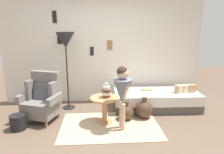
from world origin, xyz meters
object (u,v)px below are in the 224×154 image
object	(u,v)px
vase_striped	(106,91)
book_on_daybed	(147,90)
floor_lamp	(66,43)
armchair	(43,99)
person_child	(123,90)
demijohn_near	(126,112)
demijohn_far	(144,109)
side_table	(104,105)
magazine_basket	(18,122)
daybed	(156,100)

from	to	relation	value
vase_striped	book_on_daybed	bearing A→B (deg)	38.85
floor_lamp	book_on_daybed	distance (m)	2.12
armchair	person_child	world-z (taller)	person_child
floor_lamp	person_child	bearing A→B (deg)	-44.53
floor_lamp	person_child	size ratio (longest dim) A/B	1.46
demijohn_near	vase_striped	bearing A→B (deg)	-165.65
demijohn_near	demijohn_far	bearing A→B (deg)	8.71
side_table	magazine_basket	bearing A→B (deg)	-174.29
daybed	book_on_daybed	world-z (taller)	book_on_daybed
armchair	book_on_daybed	bearing A→B (deg)	13.33
vase_striped	person_child	size ratio (longest dim) A/B	0.23
armchair	vase_striped	xyz separation A→B (m)	(1.27, -0.25, 0.21)
person_child	demijohn_near	bearing A→B (deg)	71.39
daybed	person_child	bearing A→B (deg)	-133.96
person_child	side_table	bearing A→B (deg)	139.26
person_child	magazine_basket	size ratio (longest dim) A/B	4.23
magazine_basket	daybed	bearing A→B (deg)	16.20
daybed	demijohn_near	world-z (taller)	daybed
side_table	demijohn_near	bearing A→B (deg)	14.41
side_table	daybed	bearing A→B (deg)	28.47
person_child	demijohn_near	distance (m)	0.73
armchair	demijohn_far	distance (m)	2.07
armchair	demijohn_far	xyz separation A→B (m)	(2.06, -0.09, -0.25)
vase_striped	daybed	bearing A→B (deg)	28.90
daybed	side_table	size ratio (longest dim) A/B	3.47
side_table	vase_striped	size ratio (longest dim) A/B	1.99
armchair	floor_lamp	xyz separation A→B (m)	(0.43, 0.57, 1.07)
book_on_daybed	demijohn_near	distance (m)	0.92
vase_striped	demijohn_near	world-z (taller)	vase_striped
daybed	side_table	xyz separation A→B (m)	(-1.21, -0.66, 0.18)
daybed	side_table	world-z (taller)	side_table
vase_striped	person_child	world-z (taller)	person_child
vase_striped	side_table	bearing A→B (deg)	-164.98
side_table	magazine_basket	xyz separation A→B (m)	(-1.60, -0.16, -0.24)
magazine_basket	demijohn_far	bearing A→B (deg)	7.81
demijohn_far	book_on_daybed	bearing A→B (deg)	73.23
demijohn_near	book_on_daybed	bearing A→B (deg)	50.16
side_table	vase_striped	world-z (taller)	vase_striped
book_on_daybed	side_table	bearing A→B (deg)	-141.91
floor_lamp	demijohn_far	bearing A→B (deg)	-22.03
person_child	demijohn_far	bearing A→B (deg)	41.12
floor_lamp	demijohn_far	size ratio (longest dim) A/B	3.87
demijohn_near	magazine_basket	bearing A→B (deg)	-172.36
vase_striped	demijohn_far	distance (m)	0.92
armchair	floor_lamp	bearing A→B (deg)	53.31
daybed	book_on_daybed	xyz separation A→B (m)	(-0.20, 0.14, 0.22)
daybed	demijohn_far	xyz separation A→B (m)	(-0.39, -0.48, -0.01)
side_table	book_on_daybed	world-z (taller)	side_table
side_table	demijohn_far	xyz separation A→B (m)	(0.82, 0.17, -0.19)
book_on_daybed	magazine_basket	size ratio (longest dim) A/B	0.79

